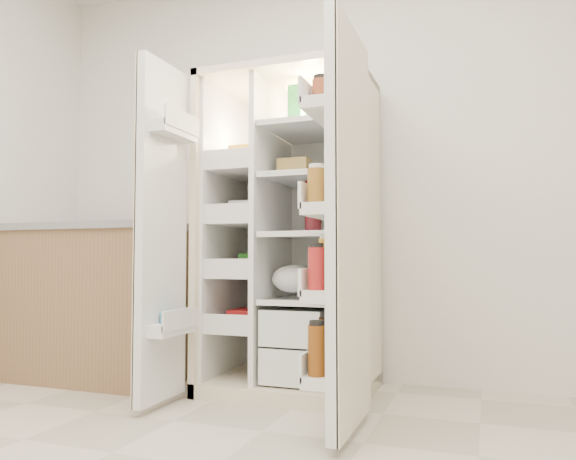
% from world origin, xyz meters
% --- Properties ---
extents(wall_back, '(4.00, 0.02, 2.70)m').
position_xyz_m(wall_back, '(0.00, 2.00, 1.35)').
color(wall_back, white).
rests_on(wall_back, floor).
extents(refrigerator, '(0.92, 0.70, 1.80)m').
position_xyz_m(refrigerator, '(-0.11, 1.65, 0.74)').
color(refrigerator, beige).
rests_on(refrigerator, floor).
extents(freezer_door, '(0.15, 0.40, 1.72)m').
position_xyz_m(freezer_door, '(-0.63, 1.05, 0.89)').
color(freezer_door, white).
rests_on(freezer_door, floor).
extents(fridge_door, '(0.17, 0.58, 1.72)m').
position_xyz_m(fridge_door, '(0.35, 0.96, 0.87)').
color(fridge_door, white).
rests_on(fridge_door, floor).
extents(kitchen_counter, '(1.33, 0.71, 0.97)m').
position_xyz_m(kitchen_counter, '(-1.46, 1.53, 0.48)').
color(kitchen_counter, '#895F44').
rests_on(kitchen_counter, floor).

